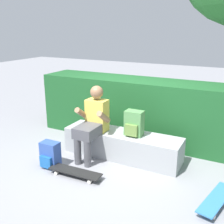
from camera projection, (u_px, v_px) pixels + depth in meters
ground_plane at (115, 163)px, 4.31m from camera, size 24.00×24.00×0.00m
bench_main at (122, 145)px, 4.48m from camera, size 1.94×0.50×0.43m
person_skater at (93, 121)px, 4.35m from camera, size 0.49×0.62×1.18m
skateboard_near_person at (75, 172)px, 3.92m from camera, size 0.81×0.23×0.09m
skateboard_beside_bench at (216, 199)px, 3.29m from camera, size 0.37×0.82×0.09m
backpack_on_bench at (134, 124)px, 4.26m from camera, size 0.28×0.23×0.40m
backpack_on_ground at (50, 155)px, 4.17m from camera, size 0.28×0.23×0.40m
hedge_row at (164, 113)px, 4.96m from camera, size 4.83×0.78×1.14m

